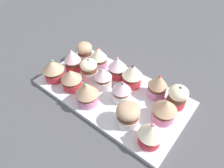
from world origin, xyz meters
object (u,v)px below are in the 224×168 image
cupcake_6 (89,69)px  cupcake_15 (177,96)px  cupcake_0 (53,69)px  cupcake_12 (117,67)px  cupcake_11 (99,57)px  cupcake_13 (132,75)px  cupcake_14 (158,85)px  cupcake_7 (102,78)px  cupcake_10 (85,51)px  cupcake_9 (164,110)px  cupcake_3 (128,114)px  cupcake_8 (121,90)px  cupcake_4 (151,134)px  cupcake_5 (72,60)px  cupcake_1 (71,79)px  baking_tray (112,92)px  cupcake_2 (87,93)px

cupcake_6 → cupcake_15: size_ratio=0.96×
cupcake_0 → cupcake_12: bearing=42.0°
cupcake_11 → cupcake_13: 13.97cm
cupcake_6 → cupcake_15: 27.94cm
cupcake_0 → cupcake_14: size_ratio=0.95×
cupcake_0 → cupcake_7: cupcake_0 is taller
cupcake_11 → cupcake_12: 8.13cm
cupcake_0 → cupcake_13: cupcake_13 is taller
cupcake_10 → cupcake_11: size_ratio=0.86×
cupcake_9 → cupcake_10: size_ratio=1.02×
cupcake_3 → cupcake_8: (-6.19, 5.48, 0.27)cm
cupcake_9 → cupcake_4: bearing=-84.0°
cupcake_5 → cupcake_15: size_ratio=1.08×
cupcake_4 → cupcake_12: cupcake_12 is taller
cupcake_1 → cupcake_4: (28.30, -1.47, -0.04)cm
cupcake_7 → cupcake_15: same height
cupcake_4 → cupcake_15: size_ratio=0.95×
cupcake_6 → cupcake_5: bearing=-175.1°
cupcake_1 → cupcake_12: size_ratio=0.90×
cupcake_0 → cupcake_7: 15.87cm
cupcake_8 → cupcake_14: bearing=47.4°
cupcake_10 → cupcake_15: bearing=0.6°
cupcake_9 → cupcake_11: (-27.93, 6.00, 0.31)cm
cupcake_3 → cupcake_13: cupcake_13 is taller
baking_tray → cupcake_11: bearing=149.1°
cupcake_11 → cupcake_15: (28.45, 0.43, -0.28)cm
cupcake_5 → cupcake_7: bearing=-1.2°
cupcake_3 → cupcake_14: cupcake_14 is taller
cupcake_1 → cupcake_15: cupcake_15 is taller
cupcake_6 → cupcake_2: bearing=-49.6°
cupcake_1 → cupcake_4: 28.34cm
cupcake_11 → cupcake_14: cupcake_14 is taller
cupcake_8 → cupcake_15: same height
cupcake_13 → cupcake_6: bearing=-156.0°
cupcake_2 → cupcake_4: 20.43cm
cupcake_14 → cupcake_15: cupcake_14 is taller
cupcake_6 → cupcake_13: cupcake_13 is taller
cupcake_2 → cupcake_6: cupcake_2 is taller
cupcake_1 → cupcake_2: cupcake_2 is taller
cupcake_13 → cupcake_15: size_ratio=1.10×
cupcake_8 → cupcake_11: bearing=153.9°
cupcake_11 → cupcake_14: size_ratio=0.97×
cupcake_3 → cupcake_2: bearing=-173.1°
cupcake_2 → cupcake_9: 21.28cm
cupcake_7 → cupcake_6: bearing=172.2°
cupcake_0 → cupcake_2: (15.19, -0.75, 0.08)cm
cupcake_4 → cupcake_11: cupcake_11 is taller
cupcake_2 → cupcake_10: size_ratio=1.17×
cupcake_15 → cupcake_8: bearing=-149.7°
cupcake_13 → cupcake_14: 8.31cm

